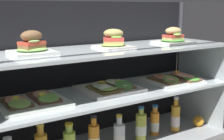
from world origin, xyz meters
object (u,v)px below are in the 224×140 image
Objects in this scene: juice_bottle_front_fourth at (94,139)px; juice_bottle_back_right at (119,136)px; open_sandwich_tray_mid_left at (174,79)px; juice_bottle_back_left at (155,123)px; plated_roll_sandwich_near_right_corner at (173,38)px; juice_bottle_front_middle at (175,118)px; open_sandwich_tray_center at (32,101)px; plated_roll_sandwich_far_left at (113,41)px; orange_fruit_beside_bottles at (198,121)px; juice_bottle_back_center at (141,127)px; open_sandwich_tray_far_left at (110,87)px; plated_roll_sandwich_right_of_center at (32,46)px.

juice_bottle_front_fourth is 0.16m from juice_bottle_back_right.
juice_bottle_back_left is (-0.15, 0.01, -0.28)m from open_sandwich_tray_mid_left.
plated_roll_sandwich_near_right_corner is 0.54m from juice_bottle_front_middle.
juice_bottle_back_right is 0.87× the size of juice_bottle_front_middle.
plated_roll_sandwich_far_left is at bearing -1.11° from open_sandwich_tray_center.
open_sandwich_tray_center is at bearing 177.83° from open_sandwich_tray_mid_left.
juice_bottle_front_middle is 3.21× the size of orange_fruit_beside_bottles.
juice_bottle_front_middle is (0.30, 0.01, -0.00)m from juice_bottle_back_center.
plated_roll_sandwich_far_left is 0.55× the size of open_sandwich_tray_far_left.
open_sandwich_tray_center reaches higher than juice_bottle_back_left.
plated_roll_sandwich_far_left reaches higher than juice_bottle_front_fourth.
plated_roll_sandwich_right_of_center is 1.11× the size of plated_roll_sandwich_far_left.
open_sandwich_tray_far_left reaches higher than orange_fruit_beside_bottles.
plated_roll_sandwich_right_of_center is 0.53m from open_sandwich_tray_far_left.
open_sandwich_tray_center is 0.43m from juice_bottle_front_fourth.
plated_roll_sandwich_far_left is at bearing 177.09° from juice_bottle_back_left.
open_sandwich_tray_center is 0.94m from open_sandwich_tray_mid_left.
orange_fruit_beside_bottles is at bearing -10.51° from juice_bottle_front_middle.
plated_roll_sandwich_near_right_corner is (0.44, -0.02, -0.00)m from plated_roll_sandwich_far_left.
plated_roll_sandwich_right_of_center reaches higher than orange_fruit_beside_bottles.
juice_bottle_back_right is (0.02, -0.07, -0.28)m from open_sandwich_tray_far_left.
plated_roll_sandwich_near_right_corner is 0.70m from juice_bottle_back_right.
juice_bottle_back_center is (0.16, 0.00, 0.02)m from juice_bottle_back_right.
juice_bottle_back_right is (0.16, -0.02, -0.02)m from juice_bottle_front_fourth.
open_sandwich_tray_far_left is at bearing 0.93° from open_sandwich_tray_center.
juice_bottle_front_fourth reaches higher than juice_bottle_back_left.
juice_bottle_back_left is (0.31, -0.02, -0.56)m from plated_roll_sandwich_far_left.
plated_roll_sandwich_right_of_center is 0.61× the size of open_sandwich_tray_far_left.
juice_bottle_back_right is at bearing -82.25° from plated_roll_sandwich_far_left.
open_sandwich_tray_mid_left is at bearing 1.05° from juice_bottle_front_fourth.
open_sandwich_tray_far_left is (-0.01, 0.02, -0.27)m from plated_roll_sandwich_far_left.
juice_bottle_back_left is at bearing -5.85° from open_sandwich_tray_far_left.
plated_roll_sandwich_right_of_center is at bearing 178.27° from plated_roll_sandwich_far_left.
juice_bottle_back_left is at bearing 7.11° from juice_bottle_back_right.
open_sandwich_tray_mid_left is (0.47, -0.04, 0.00)m from open_sandwich_tray_far_left.
juice_bottle_back_right is (0.01, -0.05, -0.56)m from plated_roll_sandwich_far_left.
plated_roll_sandwich_right_of_center reaches higher than juice_bottle_front_fourth.
juice_bottle_front_middle is (0.01, -0.02, -0.27)m from open_sandwich_tray_mid_left.
juice_bottle_front_fourth is at bearing -8.14° from open_sandwich_tray_center.
open_sandwich_tray_far_left reaches higher than juice_bottle_front_middle.
open_sandwich_tray_center is 0.47m from open_sandwich_tray_far_left.
open_sandwich_tray_mid_left is (0.46, -0.03, -0.27)m from plated_roll_sandwich_far_left.
plated_roll_sandwich_far_left reaches higher than juice_bottle_back_left.
juice_bottle_front_fourth is (-0.15, -0.05, -0.27)m from open_sandwich_tray_far_left.
open_sandwich_tray_center is 1.49× the size of juice_bottle_front_fourth.
open_sandwich_tray_far_left is 1.00× the size of open_sandwich_tray_mid_left.
juice_bottle_front_middle is at bearing -10.37° from juice_bottle_back_left.
juice_bottle_back_left is at bearing 2.65° from juice_bottle_front_fourth.
orange_fruit_beside_bottles is (1.15, -0.09, -0.32)m from open_sandwich_tray_center.
plated_roll_sandwich_right_of_center is 0.28m from open_sandwich_tray_center.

